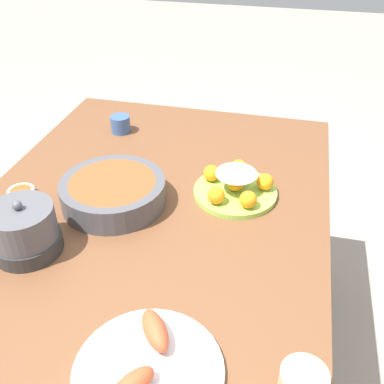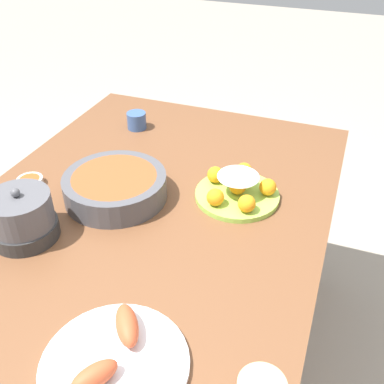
{
  "view_description": "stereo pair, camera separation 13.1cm",
  "coord_description": "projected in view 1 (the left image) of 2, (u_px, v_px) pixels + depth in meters",
  "views": [
    {
      "loc": [
        -0.97,
        -0.37,
        1.56
      ],
      "look_at": [
        0.07,
        -0.12,
        0.8
      ],
      "focal_mm": 42.0,
      "sensor_mm": 36.0,
      "label": 1
    },
    {
      "loc": [
        -0.93,
        -0.49,
        1.56
      ],
      "look_at": [
        0.07,
        -0.12,
        0.8
      ],
      "focal_mm": 42.0,
      "sensor_mm": 36.0,
      "label": 2
    }
  ],
  "objects": [
    {
      "name": "warming_pot",
      "position": [
        24.0,
        230.0,
        1.13
      ],
      "size": [
        0.18,
        0.18,
        0.16
      ],
      "color": "#2D2D2D",
      "rests_on": "dining_table"
    },
    {
      "name": "dining_table",
      "position": [
        148.0,
        236.0,
        1.35
      ],
      "size": [
        1.44,
        1.03,
        0.76
      ],
      "color": "brown",
      "rests_on": "ground_plane"
    },
    {
      "name": "serving_bowl",
      "position": [
        113.0,
        191.0,
        1.31
      ],
      "size": [
        0.31,
        0.31,
        0.08
      ],
      "color": "#4C4C51",
      "rests_on": "dining_table"
    },
    {
      "name": "sauce_bowl",
      "position": [
        21.0,
        193.0,
        1.35
      ],
      "size": [
        0.08,
        0.08,
        0.02
      ],
      "color": "beige",
      "rests_on": "dining_table"
    },
    {
      "name": "ground_plane",
      "position": [
        158.0,
        368.0,
        1.73
      ],
      "size": [
        12.0,
        12.0,
        0.0
      ],
      "primitive_type": "plane",
      "color": "#9E9384"
    },
    {
      "name": "cake_plate",
      "position": [
        236.0,
        186.0,
        1.35
      ],
      "size": [
        0.25,
        0.25,
        0.08
      ],
      "color": "#99CC4C",
      "rests_on": "dining_table"
    },
    {
      "name": "seafood_platter",
      "position": [
        148.0,
        366.0,
        0.87
      ],
      "size": [
        0.3,
        0.3,
        0.06
      ],
      "color": "silver",
      "rests_on": "dining_table"
    },
    {
      "name": "cup_far",
      "position": [
        121.0,
        124.0,
        1.69
      ],
      "size": [
        0.07,
        0.07,
        0.06
      ],
      "color": "#38568E",
      "rests_on": "dining_table"
    }
  ]
}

